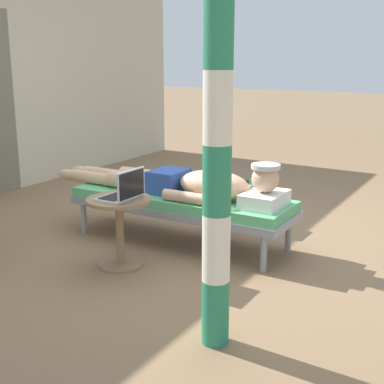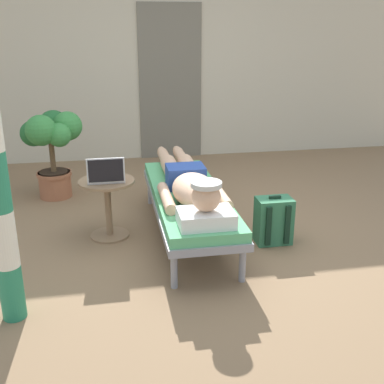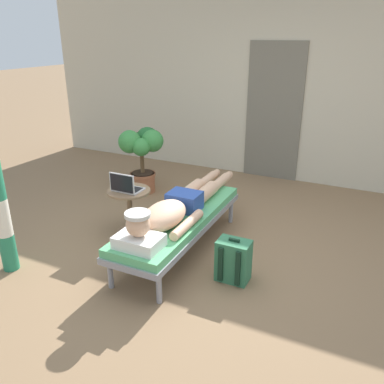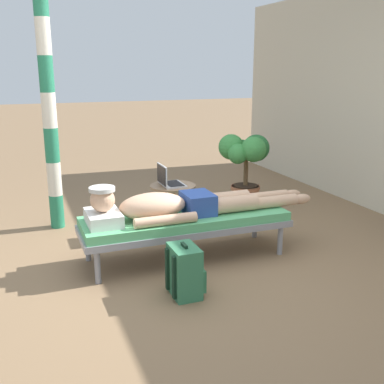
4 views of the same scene
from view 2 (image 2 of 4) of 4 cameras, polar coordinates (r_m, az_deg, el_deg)
ground_plane at (r=4.27m, az=2.87°, el=-5.32°), size 40.00×40.00×0.00m
house_wall_back at (r=6.66m, az=-4.78°, el=15.68°), size 7.60×0.20×2.70m
house_door_panel at (r=6.61m, az=-2.59°, el=12.83°), size 0.84×0.03×2.04m
lounge_chair at (r=4.16m, az=-0.48°, el=-0.85°), size 0.60×1.92×0.42m
person_reclining at (r=4.03m, az=-0.30°, el=1.09°), size 0.53×2.17×0.33m
side_table at (r=4.20m, az=-10.01°, el=-0.76°), size 0.48×0.48×0.52m
laptop at (r=4.08m, az=-10.18°, el=1.96°), size 0.31×0.24×0.23m
backpack at (r=4.15m, az=9.65°, el=-3.39°), size 0.30×0.26×0.42m
potted_plant at (r=5.25m, az=-16.38°, el=5.84°), size 0.64×0.61×0.93m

